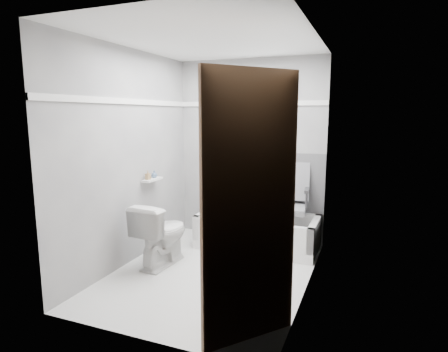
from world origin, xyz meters
The scene contains 19 objects.
floor centered at (0.00, 0.00, 0.00)m, with size 2.60×2.60×0.00m, color white.
ceiling centered at (0.00, 0.00, 2.40)m, with size 2.60×2.60×0.00m, color silver.
wall_back centered at (0.00, 1.30, 1.20)m, with size 2.00×0.02×2.40m, color slate.
wall_front centered at (0.00, -1.30, 1.20)m, with size 2.00×0.02×2.40m, color slate.
wall_left centered at (-1.00, 0.00, 1.20)m, with size 0.02×2.60×2.40m, color slate.
wall_right centered at (1.00, 0.00, 1.20)m, with size 0.02×2.60×2.40m, color slate.
bathtub centered at (0.23, 0.93, 0.21)m, with size 1.50×0.70×0.42m, color white, non-canonical shape.
office_chair centered at (0.58, 0.98, 0.60)m, with size 0.56×0.56×0.96m, color slate, non-canonical shape.
toilet centered at (-0.62, 0.01, 0.36)m, with size 0.41×0.73×0.71m, color white.
door centered at (0.98, -1.28, 1.00)m, with size 0.78×0.78×2.00m, color brown, non-canonical shape.
window centered at (0.25, 1.29, 2.02)m, with size 0.66×0.04×0.40m, color black, non-canonical shape.
backerboard centered at (0.25, 1.29, 0.80)m, with size 1.50×0.02×0.78m, color #4C4C4F.
trim_back centered at (0.00, 1.29, 1.82)m, with size 2.00×0.02×0.06m, color white.
trim_left centered at (-0.99, 0.00, 1.82)m, with size 0.02×2.60×0.06m, color white.
pole centered at (0.06, 1.06, 1.05)m, with size 0.02×0.02×1.95m, color white.
shelf centered at (-0.93, 0.34, 0.90)m, with size 0.10×0.32×0.03m, color silver.
soap_bottle_a centered at (-0.94, 0.26, 0.97)m, with size 0.05×0.05×0.11m, color #99784C.
soap_bottle_b centered at (-0.94, 0.40, 0.96)m, with size 0.07×0.07×0.09m, color slate.
faucet centered at (-0.20, 1.27, 0.55)m, with size 0.26×0.10×0.16m, color silver, non-canonical shape.
Camera 1 is at (1.52, -3.48, 1.69)m, focal length 30.00 mm.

